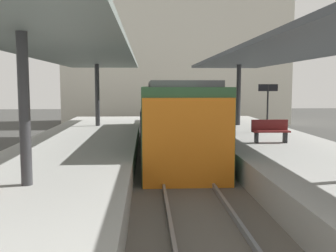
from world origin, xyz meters
TOP-DOWN VIEW (x-y plane):
  - ground_plane at (0.00, 0.00)m, footprint 80.00×80.00m
  - platform_left at (-3.80, 0.00)m, footprint 4.40×28.00m
  - platform_right at (3.80, 0.00)m, footprint 4.40×28.00m
  - track_ballast at (0.00, 0.00)m, footprint 3.20×28.00m
  - rail_near_side at (-0.72, 0.00)m, footprint 0.08×28.00m
  - rail_far_side at (0.72, 0.00)m, footprint 0.08×28.00m
  - commuter_train at (0.00, 3.21)m, footprint 2.78×11.25m
  - canopy_left at (-3.80, 1.40)m, footprint 4.18×21.00m
  - canopy_right at (3.80, 1.40)m, footprint 4.18×21.00m
  - platform_bench at (3.47, 1.08)m, footprint 1.40×0.41m
  - platform_sign at (4.39, 4.43)m, footprint 0.90×0.08m
  - station_building_backdrop at (1.27, 20.00)m, footprint 18.00×6.00m

SIDE VIEW (x-z plane):
  - ground_plane at x=0.00m, z-range 0.00..0.00m
  - track_ballast at x=0.00m, z-range 0.00..0.20m
  - rail_near_side at x=-0.72m, z-range 0.20..0.34m
  - rail_far_side at x=0.72m, z-range 0.20..0.34m
  - platform_left at x=-3.80m, z-range 0.00..1.00m
  - platform_right at x=3.80m, z-range 0.00..1.00m
  - platform_bench at x=3.47m, z-range 1.03..1.89m
  - commuter_train at x=0.00m, z-range 0.18..3.28m
  - platform_sign at x=4.39m, z-range 1.52..3.73m
  - canopy_right at x=3.80m, z-range 2.59..6.01m
  - canopy_left at x=-3.80m, z-range 2.59..6.02m
  - station_building_backdrop at x=1.27m, z-range 0.00..11.00m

